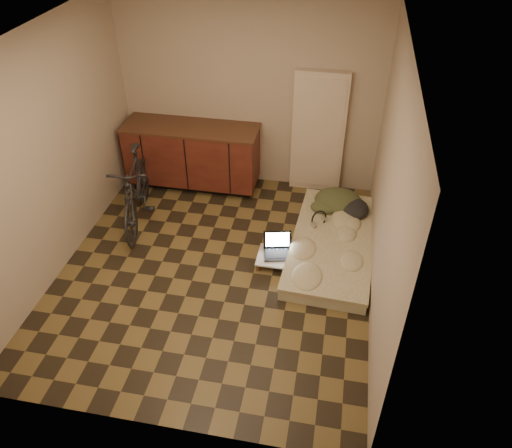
% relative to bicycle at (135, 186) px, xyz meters
% --- Properties ---
extents(room_shell, '(3.50, 4.00, 2.60)m').
position_rel_bicycle_xyz_m(room_shell, '(1.20, -0.73, 0.78)').
color(room_shell, brown).
rests_on(room_shell, ground).
extents(cabinets, '(1.84, 0.62, 0.91)m').
position_rel_bicycle_xyz_m(cabinets, '(0.45, 0.97, -0.06)').
color(cabinets, black).
rests_on(cabinets, ground).
extents(appliance_panel, '(0.70, 0.10, 1.70)m').
position_rel_bicycle_xyz_m(appliance_panel, '(2.15, 1.21, 0.33)').
color(appliance_panel, beige).
rests_on(appliance_panel, ground).
extents(bicycle, '(0.80, 1.68, 1.05)m').
position_rel_bicycle_xyz_m(bicycle, '(0.00, 0.00, 0.00)').
color(bicycle, black).
rests_on(bicycle, ground).
extents(futon, '(1.06, 2.05, 0.17)m').
position_rel_bicycle_xyz_m(futon, '(2.50, -0.14, -0.44)').
color(futon, beige).
rests_on(futon, ground).
extents(clothing_pile, '(0.68, 0.57, 0.26)m').
position_rel_bicycle_xyz_m(clothing_pile, '(2.56, 0.55, -0.22)').
color(clothing_pile, '#3C4327').
rests_on(clothing_pile, futon).
extents(headphones, '(0.33, 0.33, 0.16)m').
position_rel_bicycle_xyz_m(headphones, '(2.30, 0.12, -0.27)').
color(headphones, black).
rests_on(headphones, futon).
extents(lap_desk, '(0.62, 0.40, 0.10)m').
position_rel_bicycle_xyz_m(lap_desk, '(1.96, -0.50, -0.43)').
color(lap_desk, brown).
rests_on(lap_desk, ground).
extents(laptop, '(0.38, 0.36, 0.22)m').
position_rel_bicycle_xyz_m(laptop, '(1.87, -0.43, -0.37)').
color(laptop, black).
rests_on(laptop, lap_desk).
extents(mouse, '(0.09, 0.12, 0.04)m').
position_rel_bicycle_xyz_m(mouse, '(2.15, -0.50, -0.40)').
color(mouse, white).
rests_on(mouse, lap_desk).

